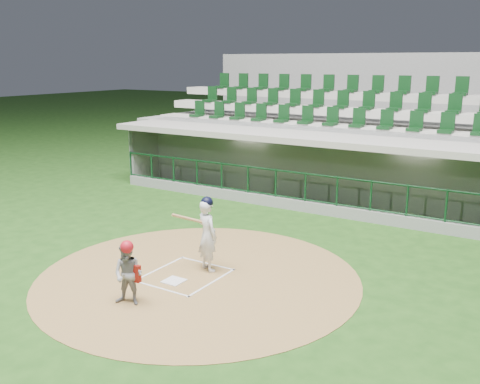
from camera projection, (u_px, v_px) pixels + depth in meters
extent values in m
plane|color=#1B4112|center=(193.00, 272.00, 12.28)|extent=(120.00, 120.00, 0.00)
cylinder|color=brown|center=(198.00, 277.00, 11.96)|extent=(7.20, 7.20, 0.01)
cube|color=silver|center=(174.00, 281.00, 11.70)|extent=(0.43, 0.43, 0.02)
cube|color=white|center=(160.00, 268.00, 12.42)|extent=(0.05, 1.80, 0.01)
cube|color=silver|center=(212.00, 282.00, 11.64)|extent=(0.05, 1.80, 0.01)
cube|color=silver|center=(207.00, 263.00, 12.73)|extent=(1.55, 0.05, 0.01)
cube|color=silver|center=(160.00, 288.00, 11.33)|extent=(1.55, 0.05, 0.01)
cube|color=slate|center=(323.00, 217.00, 18.58)|extent=(15.00, 3.00, 0.10)
cube|color=gray|center=(342.00, 169.00, 19.57)|extent=(15.00, 0.20, 2.70)
cube|color=#A29E8F|center=(341.00, 163.00, 19.41)|extent=(13.50, 0.04, 0.90)
cube|color=slate|center=(157.00, 157.00, 22.12)|extent=(0.20, 3.00, 2.70)
cube|color=gray|center=(323.00, 136.00, 17.70)|extent=(15.40, 3.50, 0.20)
cube|color=gray|center=(305.00, 207.00, 17.14)|extent=(15.00, 0.15, 0.40)
cube|color=black|center=(306.00, 159.00, 16.77)|extent=(15.00, 0.01, 0.95)
cube|color=brown|center=(335.00, 202.00, 19.38)|extent=(12.75, 0.40, 0.45)
cube|color=white|center=(250.00, 133.00, 19.48)|extent=(1.30, 0.35, 0.04)
cube|color=white|center=(417.00, 146.00, 16.39)|extent=(1.30, 0.35, 0.04)
imported|color=#A6111C|center=(236.00, 173.00, 21.02)|extent=(1.28, 0.84, 1.87)
imported|color=#AA121B|center=(293.00, 184.00, 19.77)|extent=(0.99, 0.53, 1.60)
imported|color=#B52113|center=(381.00, 196.00, 18.08)|extent=(0.87, 0.71, 1.55)
cube|color=gray|center=(358.00, 155.00, 20.85)|extent=(17.00, 6.50, 2.50)
cube|color=#AAA699|center=(346.00, 130.00, 19.35)|extent=(16.60, 0.95, 0.30)
cube|color=#AEA99E|center=(356.00, 112.00, 20.00)|extent=(16.60, 0.95, 0.30)
cube|color=#9B958C|center=(365.00, 96.00, 20.65)|extent=(16.60, 0.95, 0.30)
cube|color=slate|center=(387.00, 113.00, 23.29)|extent=(17.00, 0.25, 5.05)
imported|color=white|center=(207.00, 235.00, 12.16)|extent=(0.71, 0.60, 1.67)
sphere|color=black|center=(207.00, 203.00, 11.98)|extent=(0.28, 0.28, 0.28)
cylinder|color=tan|center=(192.00, 219.00, 11.99)|extent=(0.58, 0.79, 0.39)
imported|color=gray|center=(128.00, 274.00, 10.48)|extent=(0.72, 0.63, 1.24)
sphere|color=#B21320|center=(127.00, 247.00, 10.34)|extent=(0.26, 0.26, 0.26)
cube|color=maroon|center=(134.00, 273.00, 10.60)|extent=(0.32, 0.10, 0.35)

